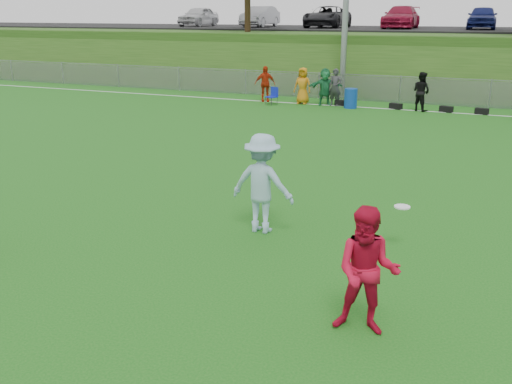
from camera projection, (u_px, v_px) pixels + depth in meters
The scene contains 13 objects.
ground at pixel (213, 270), 9.64m from camera, with size 120.00×120.00×0.00m, color #125913.
sideline_far at pixel (392, 109), 25.52m from camera, with size 60.00×0.10×0.01m, color white.
fence at pixel (400, 89), 27.09m from camera, with size 58.00×0.06×1.30m.
berm at pixel (428, 55), 36.53m from camera, with size 120.00×18.00×3.00m, color #224814.
parking_lot at pixel (433, 29), 37.83m from camera, with size 120.00×12.00×0.10m, color black.
car_row at pixel (414, 17), 37.13m from camera, with size 32.04×5.18×1.44m.
spectator_row at pixel (331, 87), 26.29m from camera, with size 8.38×1.11×1.69m.
gear_bags at pixel (414, 107), 25.22m from camera, with size 6.69×0.48×0.26m.
player_red_center at pixel (367, 271), 7.55m from camera, with size 0.87×0.68×1.79m, color red.
player_blue at pixel (262, 184), 11.09m from camera, with size 1.27×0.73×1.97m, color #93B9CC.
frisbee at pixel (402, 207), 10.27m from camera, with size 0.29×0.29×0.03m.
recycling_bin at pixel (351, 98), 25.70m from camera, with size 0.58×0.58×0.87m, color #0E3B97.
camp_chair at pixel (272, 99), 26.73m from camera, with size 0.59×0.59×0.81m.
Camera 1 is at (4.01, -7.86, 4.19)m, focal length 40.00 mm.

